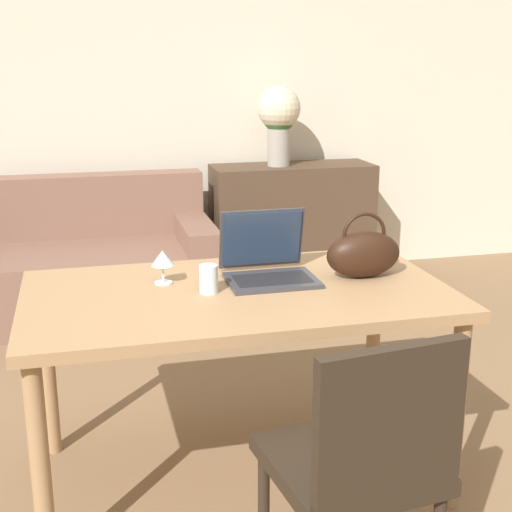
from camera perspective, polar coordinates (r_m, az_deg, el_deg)
wall_back at (r=5.03m, az=-6.69°, el=13.28°), size 10.00×0.06×2.70m
dining_table at (r=2.57m, az=-1.47°, el=-4.48°), size 1.51×0.84×0.75m
chair at (r=2.04m, az=8.51°, el=-15.73°), size 0.49×0.49×0.88m
couch at (r=4.58m, az=-14.29°, el=-0.92°), size 1.70×0.86×0.82m
sideboard at (r=5.03m, az=2.90°, el=2.60°), size 1.12×0.40×0.83m
laptop at (r=2.66m, az=0.79°, el=-0.35°), size 0.33×0.30×0.25m
drinking_glass at (r=2.50m, az=-3.81°, el=-1.85°), size 0.07×0.07×0.10m
wine_glass at (r=2.60m, az=-7.48°, el=-0.29°), size 0.08×0.08×0.13m
handbag at (r=2.69m, az=8.59°, el=0.22°), size 0.29×0.14×0.25m
flower_vase at (r=4.87m, az=1.84°, el=11.12°), size 0.29×0.29×0.53m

